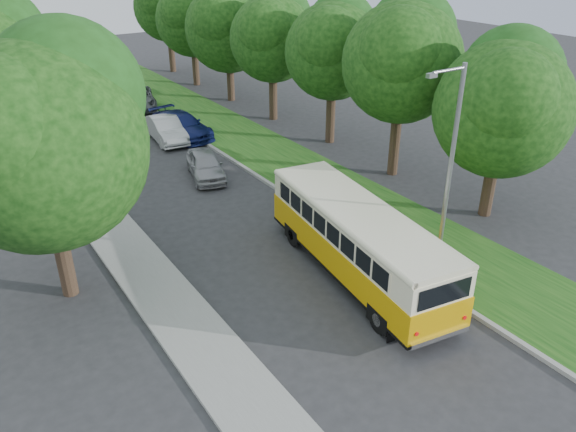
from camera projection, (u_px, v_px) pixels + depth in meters
ground at (304, 281)px, 20.99m from camera, size 120.00×120.00×0.00m
curb at (306, 207)px, 26.45m from camera, size 0.20×70.00×0.15m
grass_verge at (345, 196)px, 27.61m from camera, size 4.50×70.00×0.13m
sidewalk at (134, 258)px, 22.33m from camera, size 2.20×70.00×0.12m
treeline at (176, 41)px, 33.27m from camera, size 24.27×41.91×9.46m
lamppost_near at (448, 170)px, 19.22m from camera, size 1.71×0.16×8.00m
lamppost_far at (52, 97)px, 28.75m from camera, size 1.71×0.16×7.50m
warning_sign at (86, 164)px, 26.93m from camera, size 0.56×0.10×2.50m
vintage_bus at (357, 243)px, 20.65m from camera, size 3.78×9.94×2.88m
car_silver at (205, 165)px, 29.59m from camera, size 2.65×4.36×1.39m
car_white at (166, 129)px, 34.79m from camera, size 2.00×4.68×1.50m
car_blue at (182, 125)px, 35.46m from camera, size 2.81×5.46×1.52m
car_grey at (138, 98)px, 41.44m from camera, size 3.62×5.62×1.44m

